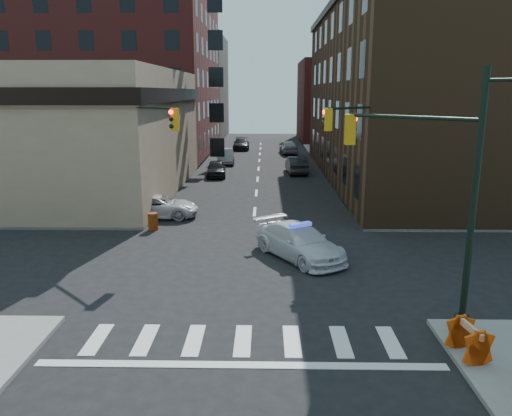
{
  "coord_description": "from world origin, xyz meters",
  "views": [
    {
      "loc": [
        0.66,
        -20.72,
        7.45
      ],
      "look_at": [
        0.24,
        1.66,
        2.2
      ],
      "focal_mm": 35.0,
      "sensor_mm": 36.0,
      "label": 1
    }
  ],
  "objects_px": {
    "pickup": "(158,206)",
    "parked_car_wnear": "(216,169)",
    "pedestrian_b": "(113,202)",
    "barricade_se_a": "(469,340)",
    "police_car": "(299,242)",
    "barricade_nw_a": "(123,210)",
    "barrel_road": "(296,234)",
    "pedestrian_a": "(113,212)",
    "parked_car_enear": "(296,165)",
    "barrel_bank": "(153,221)",
    "parked_car_wfar": "(225,156)"
  },
  "relations": [
    {
      "from": "pickup",
      "to": "parked_car_wnear",
      "type": "height_order",
      "value": "parked_car_wnear"
    },
    {
      "from": "pedestrian_b",
      "to": "barricade_se_a",
      "type": "height_order",
      "value": "pedestrian_b"
    },
    {
      "from": "police_car",
      "to": "barricade_nw_a",
      "type": "bearing_deg",
      "value": 113.16
    },
    {
      "from": "pickup",
      "to": "barrel_road",
      "type": "distance_m",
      "value": 9.53
    },
    {
      "from": "barricade_nw_a",
      "to": "pedestrian_a",
      "type": "bearing_deg",
      "value": -75.02
    },
    {
      "from": "barricade_se_a",
      "to": "parked_car_enear",
      "type": "bearing_deg",
      "value": -3.58
    },
    {
      "from": "police_car",
      "to": "barricade_nw_a",
      "type": "relative_size",
      "value": 4.81
    },
    {
      "from": "pickup",
      "to": "parked_car_enear",
      "type": "distance_m",
      "value": 19.24
    },
    {
      "from": "police_car",
      "to": "pickup",
      "type": "height_order",
      "value": "police_car"
    },
    {
      "from": "pedestrian_a",
      "to": "barricade_nw_a",
      "type": "bearing_deg",
      "value": 109.11
    },
    {
      "from": "police_car",
      "to": "parked_car_enear",
      "type": "height_order",
      "value": "parked_car_enear"
    },
    {
      "from": "parked_car_enear",
      "to": "barrel_bank",
      "type": "height_order",
      "value": "parked_car_enear"
    },
    {
      "from": "barricade_nw_a",
      "to": "pedestrian_b",
      "type": "bearing_deg",
      "value": -145.65
    },
    {
      "from": "parked_car_enear",
      "to": "pedestrian_a",
      "type": "xyz_separation_m",
      "value": [
        -11.36,
        -19.3,
        0.14
      ]
    },
    {
      "from": "barrel_road",
      "to": "barrel_bank",
      "type": "distance_m",
      "value": 8.06
    },
    {
      "from": "pickup",
      "to": "pedestrian_a",
      "type": "bearing_deg",
      "value": 140.16
    },
    {
      "from": "barricade_se_a",
      "to": "barricade_nw_a",
      "type": "relative_size",
      "value": 1.19
    },
    {
      "from": "police_car",
      "to": "parked_car_wnear",
      "type": "relative_size",
      "value": 1.25
    },
    {
      "from": "pickup",
      "to": "barricade_se_a",
      "type": "relative_size",
      "value": 3.72
    },
    {
      "from": "police_car",
      "to": "pedestrian_b",
      "type": "height_order",
      "value": "pedestrian_b"
    },
    {
      "from": "parked_car_wnear",
      "to": "parked_car_enear",
      "type": "distance_m",
      "value": 7.54
    },
    {
      "from": "police_car",
      "to": "pedestrian_b",
      "type": "bearing_deg",
      "value": 115.07
    },
    {
      "from": "police_car",
      "to": "barrel_bank",
      "type": "relative_size",
      "value": 5.51
    },
    {
      "from": "pickup",
      "to": "pedestrian_b",
      "type": "xyz_separation_m",
      "value": [
        -2.49,
        -0.69,
        0.42
      ]
    },
    {
      "from": "parked_car_wfar",
      "to": "barrel_bank",
      "type": "bearing_deg",
      "value": -101.77
    },
    {
      "from": "pedestrian_b",
      "to": "parked_car_wnear",
      "type": "bearing_deg",
      "value": 59.51
    },
    {
      "from": "pickup",
      "to": "barricade_nw_a",
      "type": "distance_m",
      "value": 2.08
    },
    {
      "from": "police_car",
      "to": "parked_car_wfar",
      "type": "height_order",
      "value": "parked_car_wfar"
    },
    {
      "from": "barrel_bank",
      "to": "pedestrian_b",
      "type": "bearing_deg",
      "value": 142.59
    },
    {
      "from": "pedestrian_a",
      "to": "barricade_nw_a",
      "type": "relative_size",
      "value": 1.42
    },
    {
      "from": "barricade_se_a",
      "to": "barrel_bank",
      "type": "bearing_deg",
      "value": 32.89
    },
    {
      "from": "pedestrian_a",
      "to": "barricade_se_a",
      "type": "height_order",
      "value": "pedestrian_a"
    },
    {
      "from": "parked_car_wnear",
      "to": "barricade_se_a",
      "type": "bearing_deg",
      "value": -76.6
    },
    {
      "from": "pedestrian_a",
      "to": "barrel_road",
      "type": "relative_size",
      "value": 1.65
    },
    {
      "from": "parked_car_enear",
      "to": "police_car",
      "type": "bearing_deg",
      "value": 83.1
    },
    {
      "from": "barricade_se_a",
      "to": "pedestrian_a",
      "type": "bearing_deg",
      "value": 37.25
    },
    {
      "from": "barrel_bank",
      "to": "barricade_nw_a",
      "type": "height_order",
      "value": "barricade_nw_a"
    },
    {
      "from": "barricade_se_a",
      "to": "pickup",
      "type": "bearing_deg",
      "value": 28.28
    },
    {
      "from": "parked_car_wnear",
      "to": "parked_car_wfar",
      "type": "distance_m",
      "value": 8.31
    },
    {
      "from": "pedestrian_a",
      "to": "pickup",
      "type": "bearing_deg",
      "value": 70.14
    },
    {
      "from": "pedestrian_b",
      "to": "barrel_road",
      "type": "bearing_deg",
      "value": -37.16
    },
    {
      "from": "police_car",
      "to": "barrel_road",
      "type": "xyz_separation_m",
      "value": [
        -0.0,
        2.27,
        -0.29
      ]
    },
    {
      "from": "parked_car_wfar",
      "to": "police_car",
      "type": "bearing_deg",
      "value": -86.8
    },
    {
      "from": "pedestrian_a",
      "to": "barrel_bank",
      "type": "xyz_separation_m",
      "value": [
        2.31,
        -0.34,
        -0.45
      ]
    },
    {
      "from": "parked_car_enear",
      "to": "barrel_bank",
      "type": "xyz_separation_m",
      "value": [
        -9.06,
        -19.63,
        -0.31
      ]
    },
    {
      "from": "police_car",
      "to": "parked_car_wnear",
      "type": "xyz_separation_m",
      "value": [
        -5.96,
        22.3,
        -0.05
      ]
    },
    {
      "from": "parked_car_enear",
      "to": "barricade_nw_a",
      "type": "height_order",
      "value": "parked_car_enear"
    },
    {
      "from": "police_car",
      "to": "parked_car_wnear",
      "type": "height_order",
      "value": "police_car"
    },
    {
      "from": "pedestrian_a",
      "to": "barricade_se_a",
      "type": "bearing_deg",
      "value": -25.22
    },
    {
      "from": "parked_car_enear",
      "to": "barricade_se_a",
      "type": "height_order",
      "value": "parked_car_enear"
    }
  ]
}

